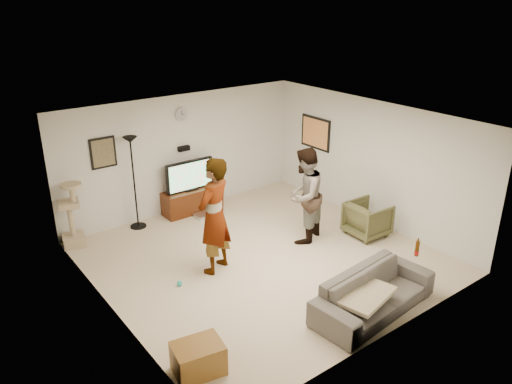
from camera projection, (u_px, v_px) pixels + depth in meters
floor at (262, 258)px, 8.95m from camera, size 5.50×5.50×0.02m
ceiling at (263, 120)px, 8.00m from camera, size 5.50×5.50×0.02m
wall_back at (183, 154)px, 10.51m from camera, size 5.50×0.04×2.50m
wall_front at (393, 257)px, 6.44m from camera, size 5.50×0.04×2.50m
wall_left at (107, 238)px, 6.94m from camera, size 0.04×5.50×2.50m
wall_right at (371, 162)px, 10.01m from camera, size 0.04×5.50×2.50m
wall_clock at (181, 114)px, 10.17m from camera, size 0.26×0.04×0.26m
wall_speaker at (184, 148)px, 10.41m from camera, size 0.25×0.10×0.10m
picture_back at (103, 153)px, 9.41m from camera, size 0.42×0.03×0.52m
picture_right at (315, 133)px, 11.09m from camera, size 0.03×0.78×0.62m
tv_stand at (191, 201)px, 10.70m from camera, size 1.23×0.45×0.51m
console_box at (204, 215)px, 10.54m from camera, size 0.40×0.30×0.07m
tv at (190, 175)px, 10.49m from camera, size 1.09×0.08×0.64m
tv_screen at (191, 176)px, 10.45m from camera, size 1.00×0.01×0.57m
floor_lamp at (134, 183)px, 9.75m from camera, size 0.32×0.32×1.88m
cat_tree at (70, 215)px, 9.15m from camera, size 0.48×0.48×1.24m
person_left at (214, 216)px, 8.20m from camera, size 0.86×0.74×2.01m
person_right at (304, 196)px, 9.24m from camera, size 1.09×0.99×1.82m
sofa at (374, 293)px, 7.36m from camera, size 2.14×0.99×0.61m
throw_blanket at (361, 293)px, 7.16m from camera, size 1.03×0.88×0.06m
beer_bottle at (417, 249)px, 7.73m from camera, size 0.06×0.06×0.25m
armchair at (368, 219)px, 9.65m from camera, size 0.78×0.76×0.68m
side_table at (198, 358)px, 6.20m from camera, size 0.68×0.56×0.41m
toy_ball at (180, 283)px, 8.08m from camera, size 0.09×0.09×0.09m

